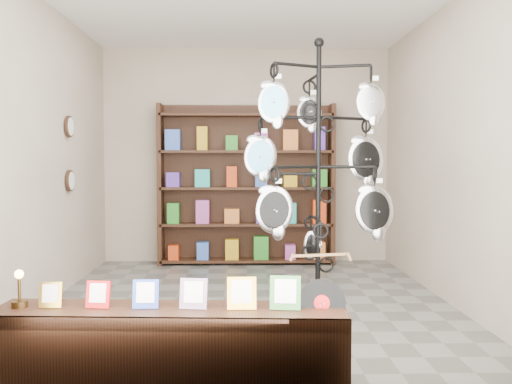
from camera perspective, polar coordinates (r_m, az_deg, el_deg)
ground at (r=5.75m, az=-0.79°, el=-11.17°), size 5.00×5.00×0.00m
room_envelope at (r=5.59m, az=-0.80°, el=7.56°), size 5.00×5.00×5.00m
display_tree at (r=4.45m, az=6.26°, el=2.45°), size 1.21×1.08×2.36m
front_shelf at (r=3.62m, az=-8.58°, el=-15.41°), size 2.15×0.56×0.75m
back_shelving at (r=7.88m, az=-0.97°, el=0.26°), size 2.42×0.36×2.20m
wall_clocks at (r=6.65m, az=-18.13°, el=3.66°), size 0.03×0.24×0.84m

